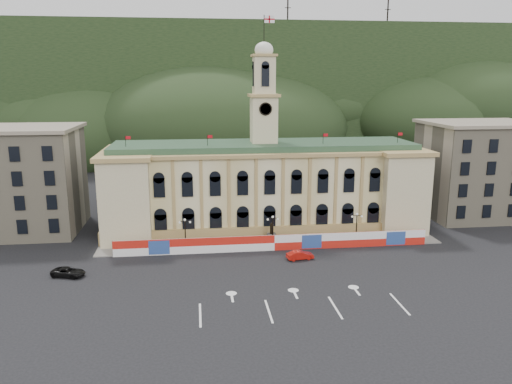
{
  "coord_description": "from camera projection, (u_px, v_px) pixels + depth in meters",
  "views": [
    {
      "loc": [
        -12.01,
        -59.28,
        26.52
      ],
      "look_at": [
        -2.59,
        18.0,
        8.9
      ],
      "focal_mm": 35.0,
      "sensor_mm": 36.0,
      "label": 1
    }
  ],
  "objects": [
    {
      "name": "lamp_left",
      "position": [
        185.0,
        231.0,
        78.79
      ],
      "size": [
        1.96,
        0.44,
        5.15
      ],
      "color": "black",
      "rests_on": "ground"
    },
    {
      "name": "pavement",
      "position": [
        272.0,
        244.0,
        81.83
      ],
      "size": [
        56.0,
        5.5,
        0.16
      ],
      "primitive_type": "cube",
      "color": "slate",
      "rests_on": "ground"
    },
    {
      "name": "lane_markings",
      "position": [
        301.0,
        306.0,
        59.82
      ],
      "size": [
        26.0,
        10.0,
        0.02
      ],
      "primitive_type": null,
      "color": "white",
      "rests_on": "ground"
    },
    {
      "name": "city_hall",
      "position": [
        264.0,
        186.0,
        89.68
      ],
      "size": [
        56.2,
        17.6,
        37.1
      ],
      "color": "beige",
      "rests_on": "ground"
    },
    {
      "name": "ground",
      "position": [
        293.0,
        289.0,
        64.66
      ],
      "size": [
        260.0,
        260.0,
        0.0
      ],
      "primitive_type": "plane",
      "color": "black",
      "rests_on": "ground"
    },
    {
      "name": "statue",
      "position": [
        272.0,
        237.0,
        81.83
      ],
      "size": [
        1.4,
        1.4,
        3.72
      ],
      "color": "#595651",
      "rests_on": "ground"
    },
    {
      "name": "red_sedan",
      "position": [
        300.0,
        255.0,
        75.05
      ],
      "size": [
        2.62,
        4.51,
        1.35
      ],
      "primitive_type": "imported",
      "rotation": [
        0.0,
        0.0,
        1.72
      ],
      "color": "#A8130C",
      "rests_on": "ground"
    },
    {
      "name": "hill_ridge",
      "position": [
        228.0,
        99.0,
        178.47
      ],
      "size": [
        230.0,
        80.0,
        64.0
      ],
      "color": "black",
      "rests_on": "ground"
    },
    {
      "name": "lamp_right",
      "position": [
        357.0,
        225.0,
        82.1
      ],
      "size": [
        1.96,
        0.44,
        5.15
      ],
      "color": "black",
      "rests_on": "ground"
    },
    {
      "name": "lamp_center",
      "position": [
        273.0,
        228.0,
        80.44
      ],
      "size": [
        1.96,
        0.44,
        5.15
      ],
      "color": "black",
      "rests_on": "ground"
    },
    {
      "name": "side_building_left",
      "position": [
        19.0,
        180.0,
        87.47
      ],
      "size": [
        21.0,
        17.0,
        18.6
      ],
      "color": "tan",
      "rests_on": "ground"
    },
    {
      "name": "hoarding_fence",
      "position": [
        275.0,
        243.0,
        78.98
      ],
      "size": [
        50.0,
        0.44,
        2.5
      ],
      "color": "red",
      "rests_on": "ground"
    },
    {
      "name": "black_suv",
      "position": [
        68.0,
        272.0,
        68.53
      ],
      "size": [
        4.72,
        5.81,
        1.28
      ],
      "primitive_type": "imported",
      "rotation": [
        0.0,
        0.0,
        1.27
      ],
      "color": "black",
      "rests_on": "ground"
    },
    {
      "name": "side_building_right",
      "position": [
        479.0,
        169.0,
        97.63
      ],
      "size": [
        21.0,
        17.0,
        18.6
      ],
      "color": "tan",
      "rests_on": "ground"
    }
  ]
}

